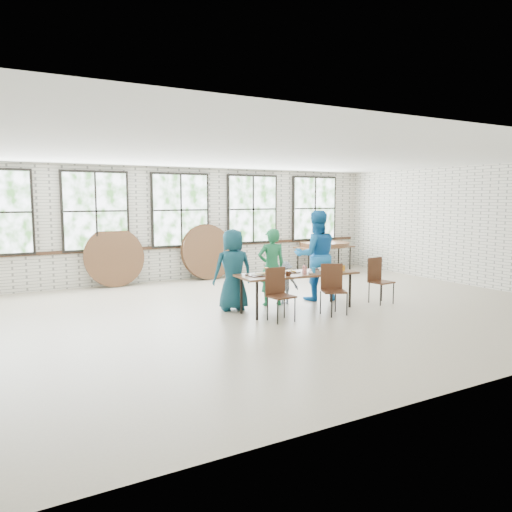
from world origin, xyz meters
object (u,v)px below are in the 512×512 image
(chair_near_left, at_px, (278,290))
(storage_table, at_px, (324,248))
(dining_table, at_px, (297,276))
(chair_near_right, at_px, (333,285))

(chair_near_left, xyz_separation_m, storage_table, (4.55, 4.56, 0.13))
(dining_table, bearing_deg, chair_near_left, -142.76)
(chair_near_left, bearing_deg, dining_table, 30.69)
(dining_table, distance_m, storage_table, 5.56)
(chair_near_left, height_order, storage_table, chair_near_left)
(dining_table, xyz_separation_m, chair_near_left, (-0.75, -0.49, -0.13))
(dining_table, bearing_deg, chair_near_right, -49.80)
(chair_near_left, bearing_deg, chair_near_right, -6.44)
(dining_table, xyz_separation_m, chair_near_right, (0.42, -0.57, -0.13))
(dining_table, height_order, chair_near_right, chair_near_right)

